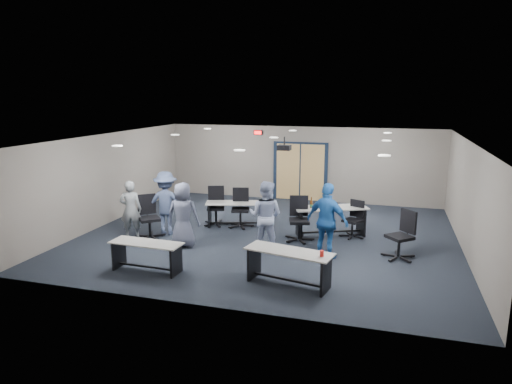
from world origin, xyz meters
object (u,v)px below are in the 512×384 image
(chair_back_c, at_px, (299,219))
(chair_back_d, at_px, (353,219))
(table_back_left, at_px, (236,210))
(chair_loose_left, at_px, (149,217))
(person_plaid, at_px, (183,215))
(person_back, at_px, (166,203))
(chair_back_b, at_px, (240,208))
(person_lightblue, at_px, (266,216))
(chair_back_a, at_px, (216,206))
(table_front_left, at_px, (147,251))
(person_gray, at_px, (131,209))
(table_back_right, at_px, (330,216))
(person_navy, at_px, (327,221))
(chair_loose_right, at_px, (400,235))
(table_front_right, at_px, (289,261))

(chair_back_c, distance_m, chair_back_d, 1.52)
(table_back_left, distance_m, chair_loose_left, 2.58)
(person_plaid, height_order, person_back, person_back)
(chair_back_b, height_order, person_lightblue, person_lightblue)
(table_back_left, relative_size, chair_back_b, 1.65)
(chair_back_a, bearing_deg, table_front_left, -110.54)
(table_back_left, xyz_separation_m, person_gray, (-2.37, -1.87, 0.30))
(table_back_right, bearing_deg, table_back_left, 152.54)
(chair_back_a, bearing_deg, chair_back_b, -18.05)
(person_back, bearing_deg, person_navy, 155.98)
(chair_loose_right, height_order, person_back, person_back)
(chair_loose_right, height_order, person_navy, person_navy)
(table_back_right, distance_m, chair_back_c, 1.00)
(table_back_left, height_order, person_plaid, person_plaid)
(chair_back_b, distance_m, chair_loose_left, 2.65)
(table_front_right, height_order, chair_loose_right, chair_loose_right)
(table_back_left, distance_m, chair_back_c, 2.22)
(person_gray, height_order, person_back, person_back)
(chair_back_a, bearing_deg, chair_loose_right, -33.73)
(table_front_left, xyz_separation_m, table_back_right, (3.55, 3.73, 0.11))
(table_front_left, relative_size, table_back_left, 0.88)
(table_front_right, height_order, chair_back_d, chair_back_d)
(chair_back_d, bearing_deg, chair_back_b, -153.90)
(table_back_left, distance_m, chair_back_d, 3.40)
(chair_loose_right, distance_m, person_gray, 6.98)
(chair_back_a, distance_m, person_navy, 4.05)
(table_back_right, distance_m, chair_back_b, 2.64)
(table_back_left, xyz_separation_m, person_plaid, (-0.69, -2.14, 0.35))
(table_back_left, distance_m, person_back, 2.10)
(table_front_right, relative_size, person_back, 1.07)
(table_back_left, relative_size, person_back, 1.06)
(table_front_right, bearing_deg, table_front_left, -165.52)
(chair_back_d, bearing_deg, chair_loose_left, -135.48)
(chair_back_a, relative_size, person_back, 0.65)
(chair_back_c, distance_m, chair_loose_left, 4.04)
(chair_loose_right, relative_size, person_lightblue, 0.66)
(table_back_right, distance_m, person_back, 4.56)
(person_gray, distance_m, person_lightblue, 3.76)
(chair_loose_left, relative_size, person_plaid, 0.70)
(table_back_right, height_order, chair_back_d, table_back_right)
(person_plaid, bearing_deg, table_back_left, -117.49)
(table_front_right, xyz_separation_m, person_navy, (0.53, 1.77, 0.41))
(chair_loose_right, bearing_deg, table_front_right, -86.67)
(table_back_left, bearing_deg, person_plaid, -123.76)
(table_back_left, relative_size, chair_loose_left, 1.59)
(chair_back_b, distance_m, person_plaid, 2.26)
(table_front_left, xyz_separation_m, table_front_right, (3.18, 0.15, 0.05))
(chair_back_d, bearing_deg, chair_back_c, -124.61)
(table_back_left, bearing_deg, table_front_left, -116.92)
(table_front_right, relative_size, person_gray, 1.19)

